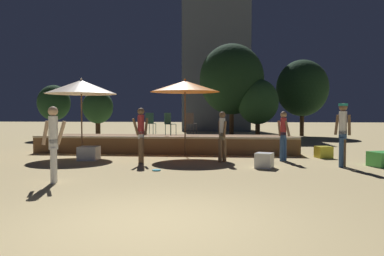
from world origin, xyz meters
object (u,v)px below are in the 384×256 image
(bistro_chair_2, at_px, (150,121))
(background_tree_0, at_px, (232,79))
(cube_seat_2, at_px, (89,153))
(person_1, at_px, (222,135))
(background_tree_2, at_px, (258,102))
(cube_seat_1, at_px, (382,159))
(background_tree_3, at_px, (54,103))
(frisbee_disc, at_px, (156,170))
(patio_umbrella_0, at_px, (81,87))
(person_4, at_px, (141,133))
(background_tree_1, at_px, (302,88))
(background_tree_4, at_px, (98,107))
(bistro_chair_1, at_px, (191,121))
(person_0, at_px, (343,130))
(cube_seat_0, at_px, (323,152))
(person_2, at_px, (53,141))
(bistro_chair_0, at_px, (169,122))
(patio_umbrella_1, at_px, (185,86))
(cube_seat_3, at_px, (264,160))
(person_3, at_px, (283,135))

(bistro_chair_2, height_order, background_tree_0, background_tree_0)
(cube_seat_2, bearing_deg, person_1, -0.88)
(background_tree_2, bearing_deg, cube_seat_1, -76.18)
(background_tree_3, bearing_deg, frisbee_disc, -54.02)
(patio_umbrella_0, xyz_separation_m, background_tree_3, (-5.04, 8.24, -0.37))
(person_4, xyz_separation_m, background_tree_1, (7.85, 14.72, 2.34))
(cube_seat_2, relative_size, background_tree_4, 0.23)
(bistro_chair_1, bearing_deg, cube_seat_1, 166.75)
(person_0, distance_m, person_4, 6.10)
(bistro_chair_1, bearing_deg, cube_seat_0, 178.00)
(person_2, bearing_deg, frisbee_disc, 116.16)
(frisbee_disc, height_order, background_tree_4, background_tree_4)
(bistro_chair_0, bearing_deg, bistro_chair_1, -11.47)
(frisbee_disc, xyz_separation_m, background_tree_2, (3.74, 12.56, 2.23))
(bistro_chair_0, height_order, background_tree_1, background_tree_1)
(cube_seat_2, xyz_separation_m, person_2, (0.74, -4.08, 0.71))
(patio_umbrella_0, distance_m, bistro_chair_0, 3.63)
(person_4, xyz_separation_m, bistro_chair_1, (1.19, 4.05, 0.28))
(cube_seat_2, bearing_deg, cube_seat_0, 9.75)
(background_tree_1, bearing_deg, patio_umbrella_1, -117.97)
(person_0, xyz_separation_m, background_tree_2, (-1.55, 11.35, 1.16))
(cube_seat_2, bearing_deg, cube_seat_1, -4.43)
(cube_seat_3, distance_m, bistro_chair_1, 5.57)
(person_4, relative_size, background_tree_3, 0.53)
(cube_seat_1, distance_m, person_1, 4.80)
(cube_seat_1, distance_m, background_tree_3, 18.43)
(person_3, height_order, background_tree_3, background_tree_3)
(cube_seat_1, height_order, person_4, person_4)
(cube_seat_1, relative_size, person_1, 0.50)
(cube_seat_1, xyz_separation_m, bistro_chair_2, (-7.79, 4.08, 1.01))
(person_3, bearing_deg, bistro_chair_1, -89.37)
(background_tree_0, bearing_deg, person_3, -81.67)
(bistro_chair_1, bearing_deg, cube_seat_3, 139.99)
(person_4, bearing_deg, patio_umbrella_1, -56.65)
(patio_umbrella_1, bearing_deg, background_tree_1, 62.03)
(person_1, height_order, bistro_chair_1, person_1)
(person_4, height_order, background_tree_1, background_tree_1)
(person_1, bearing_deg, background_tree_4, -81.50)
(cube_seat_0, relative_size, background_tree_3, 0.18)
(person_1, height_order, bistro_chair_0, person_1)
(patio_umbrella_0, xyz_separation_m, bistro_chair_2, (2.24, 1.89, -1.33))
(cube_seat_2, xyz_separation_m, person_0, (8.00, -0.89, 0.86))
(person_2, height_order, bistro_chair_2, person_2)
(cube_seat_0, height_order, bistro_chair_1, bistro_chair_1)
(patio_umbrella_1, height_order, person_1, patio_umbrella_1)
(cube_seat_3, xyz_separation_m, person_0, (2.29, 0.39, 0.87))
(person_2, bearing_deg, bistro_chair_2, 156.00)
(cube_seat_3, relative_size, background_tree_0, 0.10)
(person_0, height_order, background_tree_2, background_tree_2)
(cube_seat_0, relative_size, background_tree_4, 0.21)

